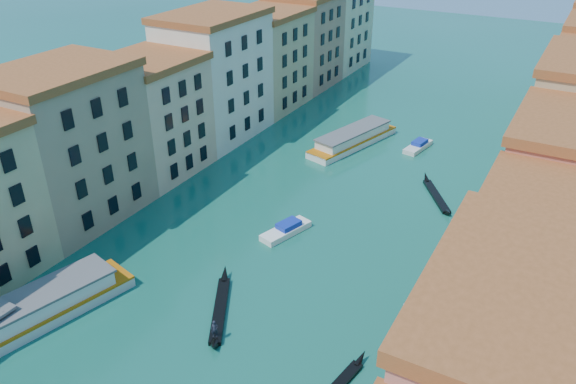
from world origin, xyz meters
name	(u,v)px	position (x,y,z in m)	size (l,w,h in m)	color
left_bank_palazzos	(193,91)	(-26.00, 64.68, 9.71)	(12.80, 128.40, 21.00)	beige
right_bank_palazzos	(575,164)	(30.00, 65.00, 9.75)	(12.80, 128.40, 21.00)	#994032
quay	(492,214)	(22.00, 65.00, 0.50)	(4.00, 140.00, 1.00)	#A9A088
vaporetto_near	(31,312)	(-14.00, 21.73, 1.39)	(9.72, 21.33, 3.09)	silver
vaporetto_far	(353,138)	(-3.40, 77.96, 1.27)	(9.18, 19.43, 2.82)	white
gondola_fore	(220,308)	(1.37, 32.19, 0.44)	(7.22, 11.88, 2.61)	black
gondola_far	(436,195)	(13.98, 66.94, 0.35)	(7.41, 10.60, 1.71)	black
motorboat_mid	(286,229)	(0.14, 48.50, 0.57)	(4.20, 7.40, 1.46)	white
motorboat_far	(418,146)	(6.74, 81.91, 0.54)	(3.25, 6.98, 1.39)	silver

